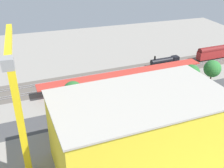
% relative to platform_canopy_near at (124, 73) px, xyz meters
% --- Properties ---
extents(ground_plane, '(183.95, 183.95, 0.00)m').
position_rel_platform_canopy_near_xyz_m(ground_plane, '(1.54, 12.82, -4.18)').
color(ground_plane, gray).
rests_on(ground_plane, ground).
extents(rail_bed, '(115.57, 20.36, 0.01)m').
position_rel_platform_canopy_near_xyz_m(rail_bed, '(1.54, -7.71, -4.17)').
color(rail_bed, '#5B544C').
rests_on(rail_bed, ground).
extents(street_asphalt, '(115.29, 15.57, 0.01)m').
position_rel_platform_canopy_near_xyz_m(street_asphalt, '(1.54, 14.92, -4.17)').
color(street_asphalt, '#424244').
rests_on(street_asphalt, ground).
extents(track_rails, '(114.79, 13.94, 0.12)m').
position_rel_platform_canopy_near_xyz_m(track_rails, '(1.54, -7.71, -4.00)').
color(track_rails, '#9E9EA8').
rests_on(track_rails, ground).
extents(platform_canopy_near, '(63.77, 9.04, 4.38)m').
position_rel_platform_canopy_near_xyz_m(platform_canopy_near, '(0.00, 0.00, 0.00)').
color(platform_canopy_near, '#B73328').
rests_on(platform_canopy_near, ground).
extents(locomotive, '(14.50, 3.35, 4.91)m').
position_rel_platform_canopy_near_xyz_m(locomotive, '(-23.36, -10.61, -2.44)').
color(locomotive, black).
rests_on(locomotive, ground).
extents(passenger_coach, '(17.27, 4.07, 5.92)m').
position_rel_platform_canopy_near_xyz_m(passenger_coach, '(-47.52, -10.61, -1.08)').
color(passenger_coach, black).
rests_on(passenger_coach, ground).
extents(parked_car_0, '(4.19, 2.06, 1.59)m').
position_rel_platform_canopy_near_xyz_m(parked_car_0, '(-23.37, 18.05, -3.47)').
color(parked_car_0, black).
rests_on(parked_car_0, ground).
extents(parked_car_1, '(4.39, 1.83, 1.75)m').
position_rel_platform_canopy_near_xyz_m(parked_car_1, '(-15.59, 18.69, -3.39)').
color(parked_car_1, black).
rests_on(parked_car_1, ground).
extents(parked_car_2, '(4.27, 1.94, 1.67)m').
position_rel_platform_canopy_near_xyz_m(parked_car_2, '(-7.04, 18.30, -3.44)').
color(parked_car_2, black).
rests_on(parked_car_2, ground).
extents(parked_car_3, '(4.82, 1.94, 1.72)m').
position_rel_platform_canopy_near_xyz_m(parked_car_3, '(0.71, 18.36, -3.42)').
color(parked_car_3, black).
rests_on(parked_car_3, ground).
extents(parked_car_4, '(4.69, 2.15, 1.76)m').
position_rel_platform_canopy_near_xyz_m(parked_car_4, '(7.71, 18.30, -3.39)').
color(parked_car_4, black).
rests_on(parked_car_4, ground).
extents(parked_car_5, '(4.35, 2.26, 1.61)m').
position_rel_platform_canopy_near_xyz_m(parked_car_5, '(16.24, 18.06, -3.46)').
color(parked_car_5, black).
rests_on(parked_car_5, ground).
extents(parked_car_6, '(4.35, 1.82, 1.60)m').
position_rel_platform_canopy_near_xyz_m(parked_car_6, '(24.69, 18.32, -3.47)').
color(parked_car_6, black).
rests_on(parked_car_6, ground).
extents(construction_building, '(39.24, 23.13, 17.20)m').
position_rel_platform_canopy_near_xyz_m(construction_building, '(11.28, 39.24, 4.43)').
color(construction_building, yellow).
rests_on(construction_building, ground).
extents(construction_roof_slab, '(39.87, 23.77, 0.40)m').
position_rel_platform_canopy_near_xyz_m(construction_roof_slab, '(11.28, 39.24, 13.23)').
color(construction_roof_slab, '#ADA89E').
rests_on(construction_roof_slab, construction_building).
extents(tower_crane, '(3.60, 24.78, 30.19)m').
position_rel_platform_canopy_near_xyz_m(tower_crane, '(36.28, 34.41, 13.69)').
color(tower_crane, gray).
rests_on(tower_crane, ground).
extents(box_truck_0, '(9.89, 2.71, 3.16)m').
position_rel_platform_canopy_near_xyz_m(box_truck_0, '(19.19, 21.76, -2.61)').
color(box_truck_0, black).
rests_on(box_truck_0, ground).
extents(box_truck_1, '(10.06, 3.45, 3.45)m').
position_rel_platform_canopy_near_xyz_m(box_truck_1, '(17.27, 23.53, -2.47)').
color(box_truck_1, black).
rests_on(box_truck_1, ground).
extents(box_truck_2, '(9.07, 3.69, 3.69)m').
position_rel_platform_canopy_near_xyz_m(box_truck_2, '(23.70, 22.81, -2.37)').
color(box_truck_2, black).
rests_on(box_truck_2, ground).
extents(street_tree_0, '(5.14, 5.14, 6.92)m').
position_rel_platform_canopy_near_xyz_m(street_tree_0, '(3.16, 9.55, 0.16)').
color(street_tree_0, brown).
rests_on(street_tree_0, ground).
extents(street_tree_1, '(4.30, 4.30, 6.16)m').
position_rel_platform_canopy_near_xyz_m(street_tree_1, '(-11.91, 9.53, -0.20)').
color(street_tree_1, brown).
rests_on(street_tree_1, ground).
extents(street_tree_2, '(6.21, 6.21, 8.85)m').
position_rel_platform_canopy_near_xyz_m(street_tree_2, '(21.00, 10.28, 1.56)').
color(street_tree_2, brown).
rests_on(street_tree_2, ground).
extents(street_tree_3, '(6.33, 6.33, 8.87)m').
position_rel_platform_canopy_near_xyz_m(street_tree_3, '(-31.00, 9.55, 1.52)').
color(street_tree_3, brown).
rests_on(street_tree_3, ground).
extents(street_tree_4, '(5.95, 5.95, 8.77)m').
position_rel_platform_canopy_near_xyz_m(street_tree_4, '(-21.57, 10.34, 1.61)').
color(street_tree_4, brown).
rests_on(street_tree_4, ground).
extents(street_tree_5, '(4.24, 4.24, 6.74)m').
position_rel_platform_canopy_near_xyz_m(street_tree_5, '(11.82, 10.23, 0.42)').
color(street_tree_5, brown).
rests_on(street_tree_5, ground).
extents(traffic_light, '(0.50, 0.36, 6.64)m').
position_rel_platform_canopy_near_xyz_m(traffic_light, '(-8.19, 19.69, 0.22)').
color(traffic_light, '#333333').
rests_on(traffic_light, ground).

